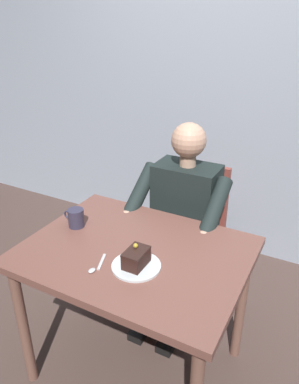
% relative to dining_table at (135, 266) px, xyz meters
% --- Properties ---
extents(ground_plane, '(14.00, 14.00, 0.00)m').
position_rel_dining_table_xyz_m(ground_plane, '(0.00, 0.00, -0.65)').
color(ground_plane, '#4E3A35').
extents(cafe_rear_panel, '(6.40, 0.12, 3.00)m').
position_rel_dining_table_xyz_m(cafe_rear_panel, '(0.00, -1.41, 0.85)').
color(cafe_rear_panel, '#9DA9BB').
rests_on(cafe_rear_panel, ground).
extents(dining_table, '(1.00, 0.76, 0.74)m').
position_rel_dining_table_xyz_m(dining_table, '(0.00, 0.00, 0.00)').
color(dining_table, brown).
rests_on(dining_table, ground).
extents(chair, '(0.42, 0.42, 0.89)m').
position_rel_dining_table_xyz_m(chair, '(0.00, -0.68, -0.16)').
color(chair, brown).
rests_on(chair, ground).
extents(seated_person, '(0.53, 0.58, 1.19)m').
position_rel_dining_table_xyz_m(seated_person, '(0.00, -0.51, -0.04)').
color(seated_person, '#1C2726').
rests_on(seated_person, ground).
extents(dessert_plate, '(0.21, 0.21, 0.01)m').
position_rel_dining_table_xyz_m(dessert_plate, '(-0.07, 0.11, 0.10)').
color(dessert_plate, white).
rests_on(dessert_plate, dining_table).
extents(cake_slice, '(0.08, 0.12, 0.09)m').
position_rel_dining_table_xyz_m(cake_slice, '(-0.07, 0.11, 0.14)').
color(cake_slice, '#311A16').
rests_on(cake_slice, dessert_plate).
extents(coffee_cup, '(0.11, 0.08, 0.09)m').
position_rel_dining_table_xyz_m(coffee_cup, '(0.36, -0.04, 0.14)').
color(coffee_cup, '#333148').
rests_on(coffee_cup, dining_table).
extents(dessert_spoon, '(0.05, 0.14, 0.01)m').
position_rel_dining_table_xyz_m(dessert_spoon, '(0.08, 0.19, 0.10)').
color(dessert_spoon, silver).
rests_on(dessert_spoon, dining_table).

